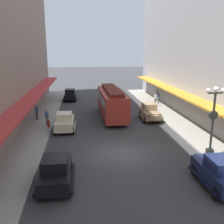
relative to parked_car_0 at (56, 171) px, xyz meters
name	(u,v)px	position (x,y,z in m)	size (l,w,h in m)	color
ground_plane	(121,153)	(4.56, 4.21, -0.94)	(200.00, 200.00, 0.00)	#38383A
sidewalk_left	(21,157)	(-2.94, 4.21, -0.87)	(3.00, 60.00, 0.15)	#99968E
sidewalk_right	(213,148)	(12.06, 4.21, -0.87)	(3.00, 60.00, 0.15)	#99968E
parked_car_0	(56,171)	(0.00, 0.00, 0.00)	(2.15, 4.26, 1.84)	black
parked_car_1	(65,121)	(-0.11, 10.46, 0.00)	(2.19, 4.28, 1.84)	beige
parked_car_2	(149,111)	(9.25, 13.33, 0.00)	(2.25, 4.30, 1.84)	#997F5B
parked_car_3	(219,171)	(9.41, -1.25, 0.00)	(2.17, 4.27, 1.84)	#19234C
parked_car_4	(70,94)	(-0.19, 25.75, 0.00)	(2.23, 4.29, 1.84)	black
streetcar	(112,101)	(5.11, 14.87, 0.96)	(2.66, 9.64, 3.46)	#A52D23
lamp_post_with_clock	(213,119)	(10.96, 2.67, 2.04)	(1.42, 0.44, 5.16)	black
fire_hydrant	(49,123)	(-1.79, 11.29, -0.38)	(0.24, 0.24, 0.82)	#B21E19
pedestrian_0	(37,112)	(-3.45, 14.35, 0.05)	(0.36, 0.24, 1.64)	#2D2D33
pedestrian_1	(158,97)	(12.75, 21.36, 0.07)	(0.36, 0.28, 1.67)	slate
pedestrian_2	(155,99)	(12.03, 20.44, 0.05)	(0.36, 0.24, 1.64)	slate
pedestrian_4	(157,95)	(13.10, 23.00, 0.07)	(0.36, 0.28, 1.67)	#4C4238
pedestrian_5	(47,117)	(-2.04, 12.02, 0.05)	(0.36, 0.24, 1.64)	slate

